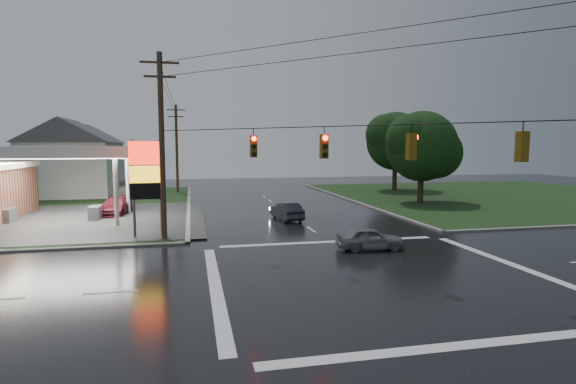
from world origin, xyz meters
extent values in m
plane|color=black|center=(0.00, 0.00, 0.00)|extent=(120.00, 120.00, 0.00)
cube|color=#193316|center=(26.00, 26.00, 0.04)|extent=(36.00, 36.00, 0.08)
cube|color=#2D2D2D|center=(-20.00, 18.00, 0.09)|extent=(26.00, 18.00, 0.02)
cylinder|color=silver|center=(-13.00, 15.00, 2.50)|extent=(0.30, 0.30, 5.00)
cylinder|color=silver|center=(-13.00, 21.00, 2.50)|extent=(0.30, 0.30, 5.00)
cube|color=silver|center=(-18.00, 18.00, 5.20)|extent=(12.00, 8.00, 0.80)
cube|color=white|center=(-18.00, 18.00, 4.78)|extent=(11.40, 7.40, 0.04)
cube|color=#59595E|center=(-21.00, 18.00, 0.55)|extent=(0.80, 1.60, 1.10)
cube|color=#59595E|center=(-15.00, 18.00, 0.55)|extent=(0.80, 1.60, 1.10)
cylinder|color=#59595E|center=(-11.30, 10.50, 3.00)|extent=(0.16, 0.16, 6.00)
cylinder|color=#59595E|center=(-9.70, 10.50, 3.00)|extent=(0.16, 0.16, 6.00)
cube|color=red|center=(-10.50, 10.50, 5.20)|extent=(2.00, 0.35, 1.40)
cube|color=yellow|center=(-10.50, 10.50, 3.90)|extent=(2.00, 0.35, 1.00)
cube|color=black|center=(-10.50, 10.50, 2.90)|extent=(2.00, 0.35, 1.00)
cylinder|color=#382619|center=(-9.50, 9.50, 5.50)|extent=(0.32, 0.32, 11.00)
cube|color=#382619|center=(-9.50, 9.50, 10.40)|extent=(2.20, 0.12, 0.12)
cube|color=#382619|center=(-9.50, 9.50, 9.60)|extent=(1.80, 0.12, 0.12)
cylinder|color=#382619|center=(-9.50, 38.00, 5.25)|extent=(0.32, 0.32, 10.50)
cube|color=#382619|center=(-9.50, 38.00, 9.90)|extent=(2.20, 0.12, 0.12)
cube|color=#382619|center=(-9.50, 38.00, 9.10)|extent=(1.80, 0.12, 0.12)
cube|color=#59470C|center=(-4.75, 4.75, 5.60)|extent=(0.34, 0.34, 1.10)
cylinder|color=#FF0C07|center=(-4.75, 4.55, 5.98)|extent=(0.22, 0.08, 0.22)
cube|color=#59470C|center=(-1.90, 1.90, 5.60)|extent=(0.34, 0.34, 1.10)
cylinder|color=#FF0C07|center=(-1.90, 1.70, 5.98)|extent=(0.22, 0.08, 0.22)
cube|color=#59470C|center=(0.95, -0.95, 5.60)|extent=(0.34, 0.34, 1.10)
cylinder|color=#FF0C07|center=(1.15, -0.95, 5.98)|extent=(0.08, 0.22, 0.22)
cube|color=#59470C|center=(3.80, -3.80, 5.60)|extent=(0.34, 0.34, 1.10)
cylinder|color=#FF0C07|center=(3.80, -3.60, 5.98)|extent=(0.22, 0.08, 0.22)
cube|color=silver|center=(-21.00, 36.00, 3.00)|extent=(9.00, 8.00, 6.00)
cube|color=gray|center=(-15.70, 36.00, 0.40)|extent=(1.60, 4.80, 0.80)
cube|color=silver|center=(-22.00, 48.00, 3.00)|extent=(9.00, 8.00, 6.00)
cube|color=gray|center=(-16.70, 48.00, 0.40)|extent=(1.60, 4.80, 0.80)
cylinder|color=black|center=(14.00, 22.00, 2.52)|extent=(0.56, 0.56, 5.04)
sphere|color=black|center=(14.00, 22.00, 5.58)|extent=(6.80, 6.80, 6.80)
sphere|color=black|center=(15.70, 22.30, 4.95)|extent=(5.10, 5.10, 5.10)
sphere|color=black|center=(12.64, 21.60, 6.30)|extent=(4.76, 4.76, 4.76)
cylinder|color=black|center=(17.00, 34.00, 2.80)|extent=(0.56, 0.56, 5.60)
sphere|color=black|center=(17.00, 34.00, 6.20)|extent=(7.20, 7.20, 7.20)
sphere|color=black|center=(18.80, 34.30, 5.50)|extent=(5.40, 5.40, 5.40)
sphere|color=black|center=(15.56, 33.60, 7.00)|extent=(5.04, 5.04, 5.04)
imported|color=#212329|center=(-0.80, 15.24, 0.67)|extent=(1.96, 4.23, 1.34)
imported|color=slate|center=(1.58, 4.68, 0.62)|extent=(3.78, 1.85, 1.24)
imported|color=#50121A|center=(-13.94, 20.68, 0.71)|extent=(2.75, 5.15, 1.42)
camera|label=1|loc=(-7.86, -17.86, 5.63)|focal=28.00mm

